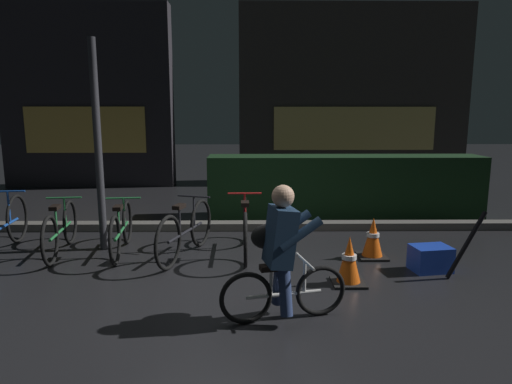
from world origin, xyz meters
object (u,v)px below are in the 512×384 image
street_post (98,147)px  closed_umbrella (466,245)px  parked_bike_leftmost (1,227)px  parked_bike_center_left (121,230)px  cyclist (281,253)px  parked_bike_right_mid (245,228)px  blue_crate (431,258)px  traffic_cone_far (373,238)px  parked_bike_left_mid (61,230)px  parked_bike_center_right (186,231)px  traffic_cone_near (349,261)px

street_post → closed_umbrella: street_post is taller
parked_bike_leftmost → parked_bike_center_left: size_ratio=1.13×
parked_bike_leftmost → cyclist: bearing=-124.3°
parked_bike_right_mid → closed_umbrella: closed_umbrella is taller
blue_crate → closed_umbrella: (0.29, -0.25, 0.24)m
traffic_cone_far → street_post: bearing=173.4°
parked_bike_left_mid → cyclist: 3.40m
parked_bike_center_left → blue_crate: size_ratio=3.49×
parked_bike_center_left → closed_umbrella: bearing=-108.9°
parked_bike_right_mid → traffic_cone_far: size_ratio=3.17×
parked_bike_left_mid → parked_bike_right_mid: bearing=-97.8°
traffic_cone_far → parked_bike_right_mid: bearing=173.6°
parked_bike_leftmost → parked_bike_center_left: 1.58m
parked_bike_center_right → blue_crate: parked_bike_center_right is taller
street_post → blue_crate: bearing=-12.3°
parked_bike_leftmost → parked_bike_left_mid: bearing=-96.9°
parked_bike_center_right → cyclist: (1.11, -1.79, 0.28)m
parked_bike_left_mid → parked_bike_center_right: (1.67, -0.15, 0.02)m
traffic_cone_near → blue_crate: (1.06, 0.40, -0.11)m
street_post → parked_bike_leftmost: 1.65m
parked_bike_center_left → cyclist: 2.79m
street_post → blue_crate: 4.42m
traffic_cone_near → closed_umbrella: 1.36m
street_post → traffic_cone_far: street_post is taller
closed_umbrella → parked_bike_center_left: bearing=162.4°
parked_bike_center_right → cyclist: cyclist is taller
traffic_cone_far → cyclist: (-1.30, -1.72, 0.37)m
street_post → parked_bike_left_mid: street_post is taller
traffic_cone_near → traffic_cone_far: traffic_cone_near is taller
closed_umbrella → cyclist: bearing=-159.9°
parked_bike_left_mid → cyclist: (2.77, -1.94, 0.30)m
parked_bike_left_mid → parked_bike_center_left: (0.80, 0.00, -0.00)m
cyclist → closed_umbrella: size_ratio=1.47×
parked_bike_center_left → traffic_cone_near: parked_bike_center_left is taller
parked_bike_leftmost → parked_bike_center_right: bearing=-99.4°
traffic_cone_far → closed_umbrella: bearing=-41.1°
traffic_cone_far → parked_bike_leftmost: bearing=177.2°
parked_bike_left_mid → parked_bike_right_mid: size_ratio=0.92×
parked_bike_right_mid → traffic_cone_far: parked_bike_right_mid is taller
parked_bike_center_right → blue_crate: bearing=-83.8°
traffic_cone_far → closed_umbrella: 1.13m
parked_bike_left_mid → parked_bike_center_right: size_ratio=0.97×
traffic_cone_far → traffic_cone_near: bearing=-119.2°
street_post → parked_bike_leftmost: size_ratio=1.61×
traffic_cone_far → parked_bike_left_mid: bearing=177.0°
street_post → traffic_cone_far: 3.78m
street_post → traffic_cone_near: (3.08, -1.30, -1.14)m
parked_bike_left_mid → closed_umbrella: 5.01m
parked_bike_center_left → parked_bike_right_mid: size_ratio=0.91×
parked_bike_leftmost → traffic_cone_near: parked_bike_leftmost is taller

